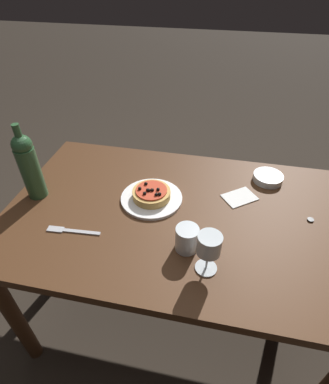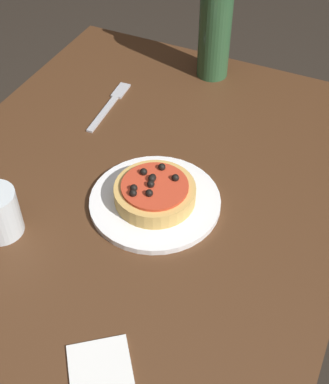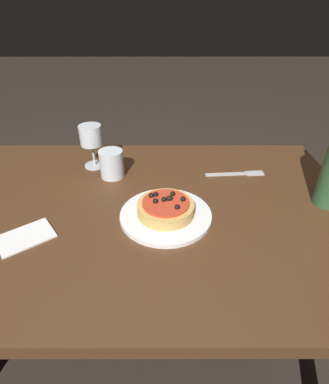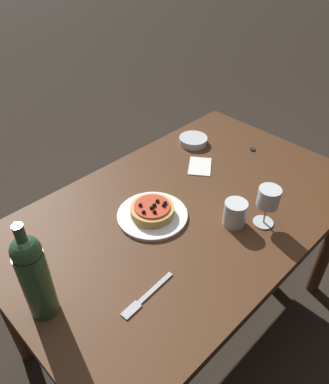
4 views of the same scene
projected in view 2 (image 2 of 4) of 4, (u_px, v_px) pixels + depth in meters
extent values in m
cube|color=#4C2D19|center=(101.00, 245.00, 0.96)|extent=(1.33, 0.82, 0.03)
cylinder|color=#4C2D19|center=(329.00, 214.00, 1.49)|extent=(0.06, 0.06, 0.67)
cylinder|color=#4C2D19|center=(108.00, 145.00, 1.70)|extent=(0.06, 0.06, 0.67)
cylinder|color=white|center=(155.00, 202.00, 1.00)|extent=(0.25, 0.25, 0.01)
cylinder|color=tan|center=(155.00, 193.00, 0.99)|extent=(0.15, 0.15, 0.03)
cylinder|color=red|center=(155.00, 186.00, 0.97)|extent=(0.12, 0.12, 0.01)
sphere|color=black|center=(162.00, 167.00, 1.00)|extent=(0.01, 0.01, 0.01)
sphere|color=black|center=(175.00, 178.00, 0.98)|extent=(0.01, 0.01, 0.01)
sphere|color=black|center=(153.00, 178.00, 0.98)|extent=(0.01, 0.01, 0.01)
sphere|color=black|center=(134.00, 188.00, 0.96)|extent=(0.01, 0.01, 0.01)
sphere|color=black|center=(149.00, 193.00, 0.95)|extent=(0.01, 0.01, 0.01)
sphere|color=black|center=(144.00, 172.00, 0.99)|extent=(0.01, 0.01, 0.01)
sphere|color=black|center=(151.00, 184.00, 0.97)|extent=(0.01, 0.01, 0.01)
sphere|color=black|center=(152.00, 179.00, 0.98)|extent=(0.01, 0.01, 0.01)
sphere|color=black|center=(133.00, 193.00, 0.95)|extent=(0.01, 0.01, 0.01)
cylinder|color=#2D5633|center=(215.00, 34.00, 1.25)|extent=(0.08, 0.08, 0.22)
cube|color=#B7B7BC|center=(103.00, 114.00, 1.20)|extent=(0.14, 0.02, 0.00)
cube|color=#B7B7BC|center=(121.00, 91.00, 1.27)|extent=(0.06, 0.03, 0.00)
cube|color=white|center=(102.00, 380.00, 0.76)|extent=(0.16, 0.15, 0.00)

